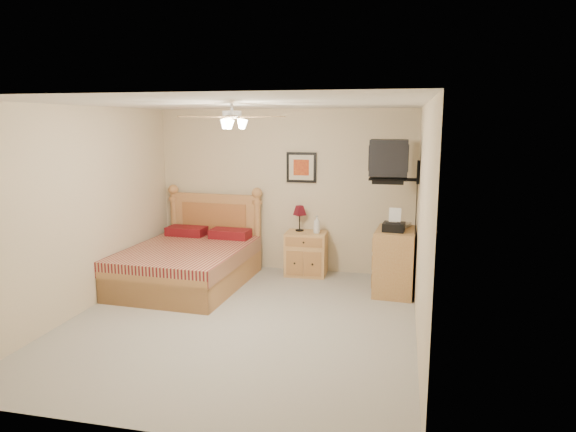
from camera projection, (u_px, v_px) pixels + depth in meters
The scene contains 17 objects.
floor at pixel (241, 321), 6.03m from camera, with size 4.50×4.50×0.00m, color gray.
ceiling at pixel (238, 104), 5.58m from camera, with size 4.00×4.50×0.04m, color white.
wall_back at pixel (285, 191), 7.96m from camera, with size 4.00×0.04×2.50m, color #C9B794.
wall_front at pixel (142, 273), 3.64m from camera, with size 4.00×0.04×2.50m, color #C9B794.
wall_left at pixel (83, 210), 6.24m from camera, with size 0.04×4.50×2.50m, color #C9B794.
wall_right at pixel (422, 224), 5.37m from camera, with size 0.04×4.50×2.50m, color #C9B794.
bed at pixel (186, 240), 7.24m from camera, with size 1.54×2.03×1.31m, color #B5774E, non-canonical shape.
nightstand at pixel (306, 253), 7.81m from camera, with size 0.61×0.46×0.66m, color tan.
table_lamp at pixel (300, 218), 7.82m from camera, with size 0.21×0.21×0.39m, color #570E19, non-canonical shape.
lotion_bottle at pixel (317, 224), 7.67m from camera, with size 0.10×0.10×0.27m, color silver.
framed_picture at pixel (301, 167), 7.82m from camera, with size 0.46×0.04×0.46m, color black.
dresser at pixel (395, 261), 6.95m from camera, with size 0.52×0.75×0.88m, color #A06432.
fax_machine at pixel (394, 220), 6.75m from camera, with size 0.28×0.30×0.30m, color black, non-canonical shape.
magazine_lower at pixel (396, 225), 7.10m from camera, with size 0.18×0.24×0.02m, color beige.
magazine_upper at pixel (396, 223), 7.12m from camera, with size 0.19×0.26×0.02m, color gray.
wall_tv at pixel (401, 161), 6.61m from camera, with size 0.56×0.46×0.58m, color black, non-canonical shape.
ceiling_fan at pixel (232, 117), 5.41m from camera, with size 1.14×1.14×0.28m, color silver, non-canonical shape.
Camera 1 is at (1.79, -5.45, 2.31)m, focal length 32.00 mm.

